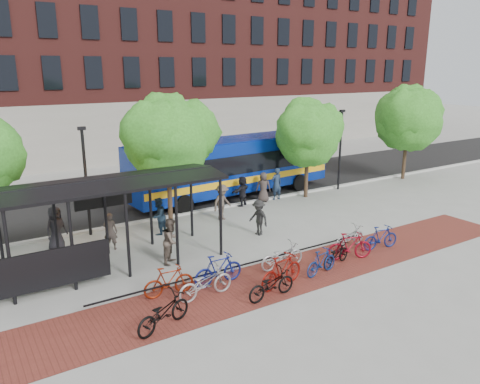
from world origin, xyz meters
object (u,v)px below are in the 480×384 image
lamp_post_right (340,147)px  pedestrian_7 (276,184)px  bike_4 (271,284)px  bike_8 (336,254)px  bike_3 (218,269)px  pedestrian_9 (259,218)px  bus (232,163)px  bike_9 (350,246)px  tree_c (309,131)px  bike_11 (381,238)px  bike_10 (349,237)px  pedestrian_3 (222,202)px  pedestrian_1 (110,231)px  pedestrian_6 (263,187)px  bike_2 (205,283)px  pedestrian_8 (172,241)px  tree_b (169,135)px  bike_1 (169,281)px  bike_5 (282,271)px  bike_6 (282,256)px  bike_7 (321,262)px  bus_shelter (84,197)px  pedestrian_5 (242,191)px  tree_d (409,115)px  lamp_post_left (86,178)px  pedestrian_2 (158,216)px  bike_0 (163,312)px  pedestrian_0 (56,228)px

lamp_post_right → pedestrian_7: bearing=177.7°
bike_4 → bike_8: bearing=-80.8°
bike_3 → pedestrian_9: pedestrian_9 is taller
bus → bike_9: bearing=-99.4°
tree_c → bike_11: size_ratio=3.34×
bike_10 → pedestrian_3: 6.95m
bike_9 → pedestrian_9: (-1.50, 4.44, 0.27)m
pedestrian_1 → pedestrian_6: (9.90, 2.55, 0.06)m
bus → bike_2: bearing=-129.4°
bus → bike_2: size_ratio=6.38×
pedestrian_8 → pedestrian_6: bearing=-11.2°
tree_b → bike_11: (6.09, -8.38, -3.93)m
bike_1 → bike_5: bearing=-108.3°
bike_6 → bike_7: bike_6 is taller
bike_3 → bike_11: 7.73m
bike_1 → pedestrian_7: bearing=-48.9°
lamp_post_right → bike_5: (-11.66, -9.21, -2.13)m
bus_shelter → bike_4: size_ratio=5.50×
pedestrian_1 → pedestrian_5: 8.81m
bike_5 → bike_6: bearing=-48.1°
bike_6 → pedestrian_5: bearing=-20.5°
tree_d → lamp_post_right: bearing=177.6°
bus → bike_1: size_ratio=7.36×
bike_9 → bike_11: 1.96m
tree_c → lamp_post_left: (-13.09, 0.25, -1.31)m
bike_6 → pedestrian_8: (-3.44, 2.82, 0.43)m
bike_5 → bike_7: bike_5 is taller
pedestrian_2 → tree_d: bearing=148.1°
bike_1 → pedestrian_5: 11.27m
tree_b → bike_0: tree_b is taller
bus_shelter → bike_6: size_ratio=5.43×
tree_c → bike_1: (-12.47, -7.41, -3.51)m
bike_11 → pedestrian_0: (-11.91, 7.46, 0.45)m
lamp_post_left → pedestrian_2: size_ratio=2.87×
lamp_post_left → bike_2: lamp_post_left is taller
bike_1 → bike_2: bearing=-123.6°
lamp_post_right → bike_0: (-16.39, -9.53, -2.21)m
pedestrian_2 → bike_2: bearing=44.3°
tree_d → bike_10: size_ratio=3.53×
bike_6 → pedestrian_9: (1.38, 3.63, 0.34)m
bike_6 → pedestrian_3: bearing=-7.4°
lamp_post_left → pedestrian_5: size_ratio=2.98×
tree_c → bike_0: bearing=-145.5°
bike_1 → bike_9: (7.60, -1.07, 0.04)m
pedestrian_2 → pedestrian_1: bearing=-21.2°
bike_11 → pedestrian_9: 5.56m
bike_0 → bike_8: bike_0 is taller
pedestrian_7 → pedestrian_1: bearing=14.3°
pedestrian_7 → pedestrian_8: (-9.21, -5.30, -0.03)m
tree_b → pedestrian_7: 7.86m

